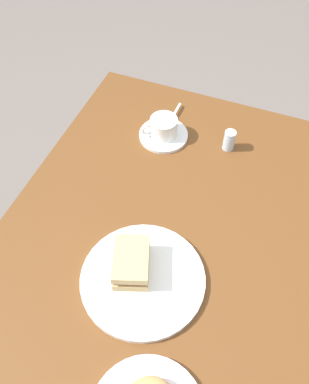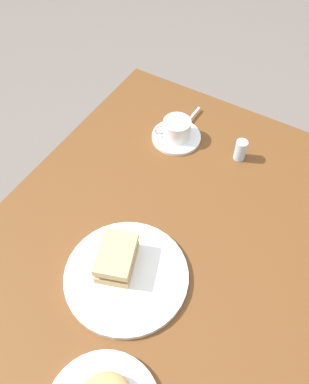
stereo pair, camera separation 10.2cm
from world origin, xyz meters
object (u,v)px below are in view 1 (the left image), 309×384
at_px(coffee_cup, 163,126).
at_px(salt_shaker, 229,140).
at_px(coffee_saucer, 163,135).
at_px(sandwich_front, 131,262).
at_px(spoon, 173,117).
at_px(sandwich_plate, 143,279).
at_px(dining_table, 169,260).

distance_m(coffee_cup, salt_shaker, 0.19).
bearing_deg(coffee_saucer, sandwich_front, 11.03).
height_order(spoon, salt_shaker, salt_shaker).
distance_m(coffee_cup, spoon, 0.08).
relative_size(sandwich_plate, coffee_saucer, 1.97).
bearing_deg(salt_shaker, dining_table, -8.91).
height_order(coffee_cup, spoon, coffee_cup).
bearing_deg(dining_table, sandwich_front, -23.33).
xyz_separation_m(dining_table, salt_shaker, (-0.33, 0.05, 0.15)).
height_order(sandwich_front, spoon, sandwich_front).
distance_m(sandwich_front, coffee_saucer, 0.44).
bearing_deg(coffee_saucer, coffee_cup, -54.46).
relative_size(coffee_saucer, spoon, 1.45).
height_order(coffee_saucer, spoon, spoon).
distance_m(sandwich_plate, spoon, 0.53).
relative_size(sandwich_plate, coffee_cup, 2.95).
distance_m(dining_table, coffee_cup, 0.38).
bearing_deg(sandwich_plate, coffee_saucer, -165.38).
bearing_deg(coffee_saucer, sandwich_plate, 14.62).
height_order(coffee_cup, salt_shaker, coffee_cup).
xyz_separation_m(dining_table, sandwich_plate, (0.13, -0.02, 0.13)).
relative_size(dining_table, sandwich_plate, 3.79).
bearing_deg(coffee_cup, sandwich_front, 11.23).
relative_size(sandwich_front, spoon, 1.33).
bearing_deg(dining_table, salt_shaker, 171.09).
relative_size(spoon, salt_shaker, 1.59).
relative_size(sandwich_plate, sandwich_front, 2.14).
bearing_deg(dining_table, sandwich_plate, -8.42).
relative_size(sandwich_plate, spoon, 2.85).
bearing_deg(dining_table, coffee_saucer, -156.57).
height_order(sandwich_plate, sandwich_front, sandwich_front).
relative_size(coffee_saucer, salt_shaker, 2.30).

